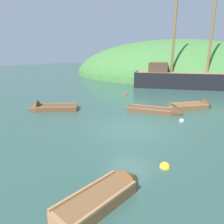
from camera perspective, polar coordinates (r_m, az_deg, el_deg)
The scene contains 10 objects.
ground_plane at distance 11.44m, azimuth 5.16°, elevation -4.75°, with size 120.00×120.00×0.00m, color #33564C.
shore_hill at distance 40.24m, azimuth 15.83°, elevation 9.49°, with size 37.40×27.06×12.68m, color #477F3D.
sailing_ship at distance 26.92m, azimuth 19.26°, elevation 7.89°, with size 14.78×7.29×13.37m.
rowboat_center at distance 6.39m, azimuth -1.28°, elevation -21.68°, with size 1.52×3.14×0.87m.
rowboat_portside at distance 14.89m, azimuth 12.78°, elevation 0.12°, with size 3.98×1.54×0.97m.
rowboat_far at distance 15.87m, azimuth -16.83°, elevation 0.89°, with size 3.61×3.01×1.23m.
rowboat_outer_left at distance 16.96m, azimuth 21.79°, elevation 1.36°, with size 3.14×3.09×1.07m.
buoy_yellow at distance 8.08m, azimuth 14.22°, elevation -14.39°, with size 0.40×0.40×0.40m, color yellow.
buoy_red at distance 20.76m, azimuth 3.91°, elevation 4.64°, with size 0.29×0.29×0.29m, color red.
buoy_white at distance 13.46m, azimuth 18.46°, elevation -2.34°, with size 0.30×0.30×0.30m, color white.
Camera 1 is at (4.50, -9.72, 4.00)m, focal length 33.51 mm.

